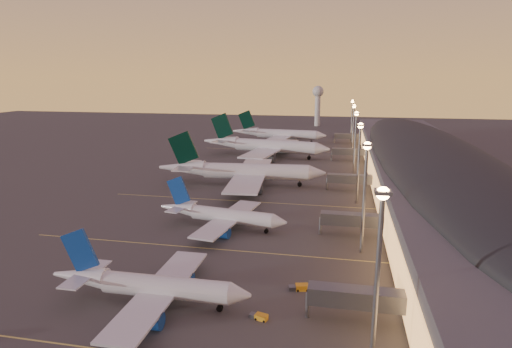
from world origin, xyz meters
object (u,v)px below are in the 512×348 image
at_px(airliner_wide_far, 278,134).
at_px(airliner_wide_mid, 264,146).
at_px(radar_tower, 318,99).
at_px(baggage_tug_b, 300,287).
at_px(airliner_narrow_south, 149,286).
at_px(baggage_tug_a, 259,317).
at_px(airliner_narrow_north, 221,215).
at_px(airliner_wide_near, 241,171).

bearing_deg(airliner_wide_far, airliner_wide_mid, -83.33).
distance_m(radar_tower, baggage_tug_b, 282.01).
relative_size(airliner_narrow_south, radar_tower, 1.15).
distance_m(radar_tower, baggage_tug_a, 293.14).
bearing_deg(airliner_wide_mid, baggage_tug_a, -71.00).
xyz_separation_m(airliner_narrow_south, airliner_narrow_north, (1.62, 41.00, -0.05)).
distance_m(airliner_narrow_north, airliner_wide_near, 46.61).
distance_m(airliner_narrow_south, airliner_narrow_north, 41.03).
xyz_separation_m(airliner_wide_near, baggage_tug_a, (23.97, -88.26, -4.76)).
xyz_separation_m(airliner_wide_mid, baggage_tug_b, (31.63, -135.97, -5.02)).
bearing_deg(baggage_tug_b, airliner_wide_mid, 89.55).
bearing_deg(baggage_tug_b, baggage_tug_a, -129.91).
height_order(airliner_wide_near, airliner_wide_mid, airliner_wide_mid).
height_order(radar_tower, baggage_tug_b, radar_tower).
bearing_deg(baggage_tug_b, airliner_wide_near, 97.52).
relative_size(airliner_wide_near, baggage_tug_a, 18.79).
distance_m(airliner_wide_near, airliner_wide_far, 110.35).
xyz_separation_m(airliner_wide_near, airliner_wide_mid, (-2.02, 59.09, 0.35)).
bearing_deg(airliner_wide_mid, baggage_tug_b, -67.91).
bearing_deg(airliner_wide_mid, radar_tower, 91.98).
height_order(radar_tower, baggage_tug_a, radar_tower).
bearing_deg(baggage_tug_a, airliner_narrow_north, 128.91).
relative_size(airliner_wide_mid, baggage_tug_b, 16.78).
distance_m(airliner_wide_mid, baggage_tug_a, 149.71).
bearing_deg(baggage_tug_b, radar_tower, 79.27).
bearing_deg(airliner_wide_far, baggage_tug_a, -76.25).
distance_m(airliner_wide_mid, baggage_tug_b, 139.69).
bearing_deg(airliner_wide_near, airliner_narrow_south, -92.36).
distance_m(airliner_narrow_south, radar_tower, 292.06).
distance_m(airliner_narrow_north, baggage_tug_a, 46.02).
bearing_deg(radar_tower, airliner_narrow_north, -92.38).
xyz_separation_m(radar_tower, baggage_tug_b, (13.80, -280.86, -21.36)).
xyz_separation_m(airliner_narrow_north, airliner_wide_far, (-7.88, 156.58, 1.52)).
distance_m(airliner_wide_far, baggage_tug_b, 189.98).
xyz_separation_m(airliner_wide_near, airliner_wide_far, (-2.46, 110.32, -0.24)).
relative_size(airliner_wide_mid, airliner_wide_far, 1.12).
height_order(baggage_tug_a, baggage_tug_b, baggage_tug_b).
bearing_deg(airliner_narrow_north, airliner_wide_near, 105.57).
height_order(airliner_narrow_north, baggage_tug_a, airliner_narrow_north).
relative_size(airliner_wide_far, baggage_tug_b, 15.01).
relative_size(airliner_narrow_south, airliner_wide_mid, 0.56).
xyz_separation_m(airliner_narrow_south, radar_tower, (12.02, 291.23, 18.41)).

